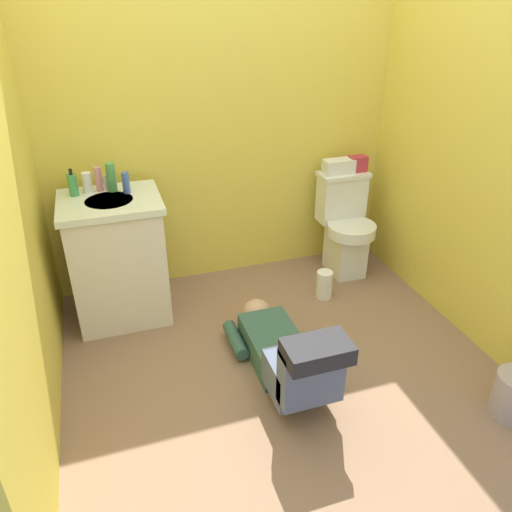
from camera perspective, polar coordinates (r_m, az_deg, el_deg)
ground_plane at (r=3.00m, az=2.32°, el=-11.84°), size 2.91×3.17×0.04m
wall_back at (r=3.43m, az=-4.06°, el=16.36°), size 2.57×0.08×2.40m
wall_right at (r=3.06m, az=25.79°, el=12.12°), size 0.08×2.17×2.40m
toilet at (r=3.73m, az=10.22°, el=3.46°), size 0.36×0.46×0.75m
vanity_cabinet at (r=3.24m, az=-15.65°, el=-0.21°), size 0.60×0.52×0.82m
faucet at (r=3.19m, az=-16.90°, el=8.06°), size 0.02×0.02×0.10m
person_plumber at (r=2.74m, az=3.38°, el=-11.16°), size 0.39×1.06×0.52m
tissue_box at (r=3.62m, az=9.50°, el=10.15°), size 0.22×0.11×0.10m
toiletry_bag at (r=3.69m, az=11.62°, el=10.38°), size 0.12×0.09×0.11m
soap_dispenser at (r=3.17m, az=-20.35°, el=7.71°), size 0.06×0.06×0.17m
bottle_white at (r=3.20m, az=-18.88°, el=8.01°), size 0.06×0.06×0.12m
bottle_pink at (r=3.19m, az=-17.69°, el=8.44°), size 0.04×0.04×0.15m
bottle_green at (r=3.16m, az=-16.34°, el=8.71°), size 0.06×0.06×0.18m
bottle_blue at (r=3.12m, az=-14.76°, el=8.16°), size 0.04×0.04×0.13m
paper_towel_roll at (r=3.48m, az=7.86°, el=-3.28°), size 0.11×0.11×0.20m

